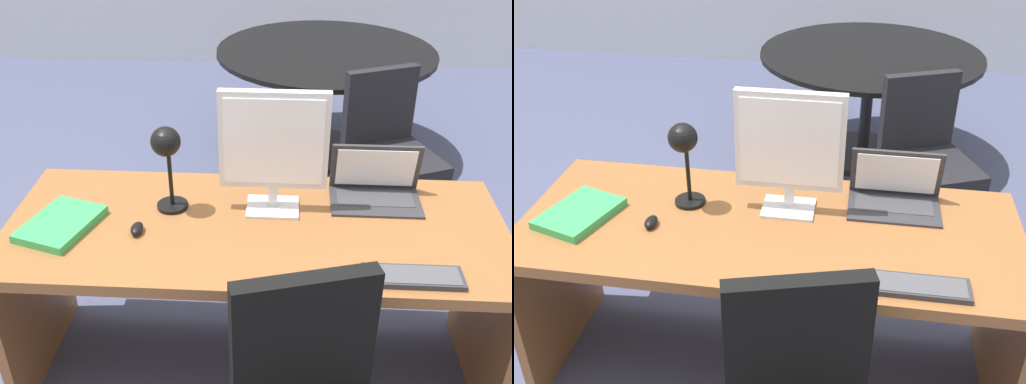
% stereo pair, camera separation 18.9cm
% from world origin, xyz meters
% --- Properties ---
extents(ground, '(12.00, 12.00, 0.00)m').
position_xyz_m(ground, '(0.00, 1.50, 0.00)').
color(ground, '#474C6B').
extents(desk, '(1.86, 0.76, 0.74)m').
position_xyz_m(desk, '(0.00, 0.05, 0.55)').
color(desk, brown).
rests_on(desk, ground).
extents(monitor, '(0.40, 0.16, 0.48)m').
position_xyz_m(monitor, '(0.06, 0.12, 1.01)').
color(monitor, silver).
rests_on(monitor, desk).
extents(laptop, '(0.35, 0.23, 0.22)m').
position_xyz_m(laptop, '(0.46, 0.23, 0.81)').
color(laptop, '#2D2D33').
rests_on(laptop, desk).
extents(keyboard, '(0.33, 0.11, 0.02)m').
position_xyz_m(keyboard, '(0.53, -0.29, 0.75)').
color(keyboard, '#2D2D33').
rests_on(keyboard, desk).
extents(mouse, '(0.04, 0.08, 0.03)m').
position_xyz_m(mouse, '(-0.43, -0.08, 0.76)').
color(mouse, black).
rests_on(mouse, desk).
extents(desk_lamp, '(0.12, 0.14, 0.35)m').
position_xyz_m(desk_lamp, '(-0.33, 0.08, 0.99)').
color(desk_lamp, black).
rests_on(desk_lamp, desk).
extents(book, '(0.29, 0.35, 0.03)m').
position_xyz_m(book, '(-0.71, -0.06, 0.76)').
color(book, green).
rests_on(book, desk).
extents(meeting_table, '(1.45, 1.45, 0.76)m').
position_xyz_m(meeting_table, '(0.34, 2.06, 0.58)').
color(meeting_table, black).
rests_on(meeting_table, ground).
extents(meeting_chair_near, '(0.60, 0.61, 0.87)m').
position_xyz_m(meeting_chair_near, '(0.69, 1.24, 0.35)').
color(meeting_chair_near, black).
rests_on(meeting_chair_near, ground).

